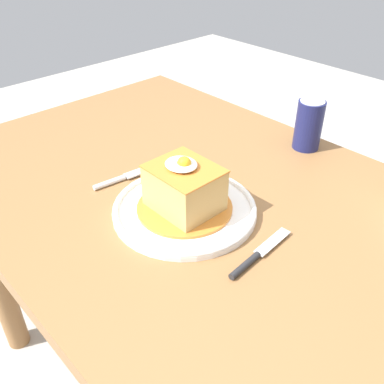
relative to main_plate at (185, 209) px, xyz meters
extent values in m
cube|color=olive|center=(0.06, 0.07, -0.03)|extent=(1.43, 0.81, 0.04)
cylinder|color=olive|center=(-0.57, 0.39, -0.40)|extent=(0.07, 0.07, 0.70)
cylinder|color=white|center=(0.00, 0.00, 0.00)|extent=(0.29, 0.29, 0.01)
torus|color=white|center=(0.00, 0.00, 0.00)|extent=(0.29, 0.29, 0.01)
cylinder|color=orange|center=(0.00, 0.00, 0.00)|extent=(0.19, 0.19, 0.01)
cube|color=tan|center=(0.00, 0.00, 0.05)|extent=(0.13, 0.11, 0.08)
cube|color=orange|center=(0.00, 0.00, 0.09)|extent=(0.13, 0.11, 0.00)
ellipsoid|color=white|center=(-0.01, 0.00, 0.10)|extent=(0.06, 0.06, 0.01)
sphere|color=yellow|center=(0.00, 0.00, 0.10)|extent=(0.03, 0.03, 0.03)
cylinder|color=silver|center=(-0.19, -0.05, 0.00)|extent=(0.02, 0.08, 0.01)
cube|color=silver|center=(-0.18, 0.01, 0.00)|extent=(0.03, 0.05, 0.00)
cylinder|color=silver|center=(-0.17, 0.03, 0.00)|extent=(0.01, 0.03, 0.00)
cylinder|color=silver|center=(-0.18, 0.04, 0.00)|extent=(0.01, 0.03, 0.00)
cylinder|color=silver|center=(-0.18, 0.04, 0.00)|extent=(0.01, 0.03, 0.00)
cylinder|color=#262628|center=(0.19, -0.03, 0.00)|extent=(0.02, 0.08, 0.01)
cube|color=silver|center=(0.18, 0.05, 0.00)|extent=(0.03, 0.09, 0.00)
cylinder|color=#191E51|center=(0.01, 0.40, 0.05)|extent=(0.07, 0.07, 0.12)
cylinder|color=silver|center=(0.01, 0.40, 0.11)|extent=(0.06, 0.06, 0.00)
camera|label=1|loc=(0.51, -0.46, 0.51)|focal=40.23mm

